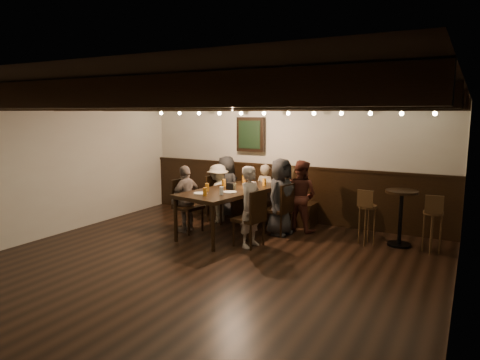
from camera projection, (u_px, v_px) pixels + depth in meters
The scene contains 27 objects.
room at pixel (246, 175), 7.81m from camera, with size 7.00×7.00×7.00m.
dining_table at pixel (233, 193), 7.82m from camera, with size 1.33×2.33×0.82m.
chair_left_near at pixel (219, 208), 8.68m from camera, with size 0.50×0.50×0.95m.
chair_left_far at pixel (188, 216), 7.98m from camera, with size 0.52×0.52×0.98m.
chair_right_near at pixel (279, 219), 7.80m from camera, with size 0.49×0.49×0.94m.
chair_right_far at pixel (249, 229), 7.10m from camera, with size 0.50×0.50×0.96m.
person_bench_left at pixel (226, 186), 9.08m from camera, with size 0.64×0.41×1.30m, color #262628.
person_bench_centre at pixel (265, 193), 8.66m from camera, with size 0.43×0.28×1.18m, color gray.
person_bench_right at pixel (300, 196), 7.98m from camera, with size 0.65×0.51×1.34m, color #57271E.
person_left_near at pixel (218, 193), 8.65m from camera, with size 0.76×0.44×1.18m, color #ACA491.
person_left_far at pixel (186, 199), 7.94m from camera, with size 0.73×0.30×1.24m, color slate.
person_right_near at pixel (281, 197), 7.72m from camera, with size 0.68×0.45×1.40m, color #272629.
person_right_far at pixel (251, 207), 7.02m from camera, with size 0.49×0.32×1.35m, color #B19F95.
pint_a at pixel (244, 179), 8.51m from camera, with size 0.07×0.07×0.14m, color #BF7219.
pint_b at pixel (264, 182), 8.15m from camera, with size 0.07×0.07×0.14m, color #BF7219.
pint_c at pixel (224, 183), 8.06m from camera, with size 0.07×0.07×0.14m, color #BF7219.
pint_d at pixel (252, 185), 7.77m from camera, with size 0.07×0.07×0.14m, color silver.
pint_e at pixel (207, 187), 7.58m from camera, with size 0.07×0.07×0.14m, color #BF7219.
pint_f at pixel (221, 191), 7.25m from camera, with size 0.07×0.07×0.14m, color silver.
pint_g at pixel (205, 192), 7.14m from camera, with size 0.07×0.07×0.14m, color #BF7219.
plate_near at pixel (200, 193), 7.35m from camera, with size 0.24×0.24×0.01m, color white.
plate_far at pixel (230, 192), 7.46m from camera, with size 0.24×0.24×0.01m, color white.
condiment_caddy at pixel (231, 186), 7.76m from camera, with size 0.15×0.10×0.12m, color black.
candle at pixel (248, 186), 7.96m from camera, with size 0.05×0.05×0.05m, color beige.
high_top_table at pixel (401, 210), 7.07m from camera, with size 0.53×0.53×0.94m.
bar_stool_left at pixel (367, 224), 7.17m from camera, with size 0.30×0.32×0.95m.
bar_stool_right at pixel (432, 231), 6.74m from camera, with size 0.30×0.32×0.95m.
Camera 1 is at (3.33, -4.61, 2.21)m, focal length 32.00 mm.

